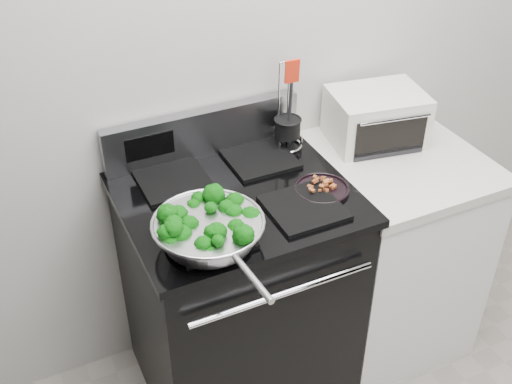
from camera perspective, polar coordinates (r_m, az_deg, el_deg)
back_wall at (r=2.40m, az=1.44°, el=13.67°), size 4.00×0.02×2.70m
gas_range at (r=2.51m, az=-1.58°, el=-8.86°), size 0.79×0.69×1.13m
counter at (r=2.80m, az=11.44°, el=-4.93°), size 0.62×0.68×0.92m
skillet at (r=1.97m, az=-4.22°, el=-3.38°), size 0.35×0.56×0.08m
broccoli_pile at (r=1.96m, az=-4.28°, el=-2.89°), size 0.28×0.28×0.10m
bacon_plate at (r=2.23m, az=5.87°, el=0.48°), size 0.19×0.19×0.04m
utensil_holder at (r=2.45m, az=2.81°, el=5.36°), size 0.12×0.12×0.36m
toaster_oven at (r=2.57m, az=10.63°, el=6.56°), size 0.40×0.33×0.20m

